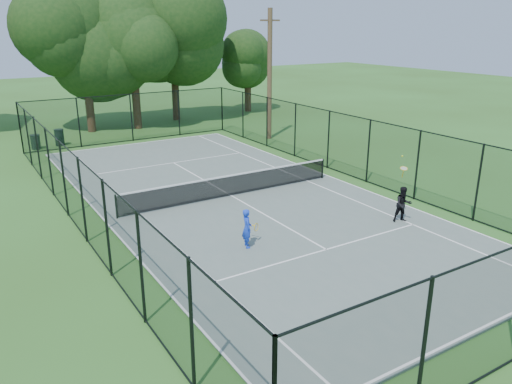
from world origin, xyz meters
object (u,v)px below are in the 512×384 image
trash_bin_right (59,137)px  player_black (403,204)px  trash_bin_left (35,142)px  player_blue (247,228)px  tennis_net (231,184)px  utility_pole (270,75)px

trash_bin_right → player_black: size_ratio=0.42×
trash_bin_left → player_blue: 19.04m
trash_bin_right → player_black: (8.26, -20.07, 0.23)m
tennis_net → player_blue: player_blue is taller
player_blue → player_black: (6.09, -1.13, 0.02)m
utility_pole → player_black: (-3.83, -14.95, -3.35)m
utility_pole → player_black: size_ratio=3.36×
tennis_net → player_blue: 5.26m
tennis_net → utility_pole: bearing=49.0°
utility_pole → player_black: bearing=-104.4°
trash_bin_right → player_blue: (2.17, -18.94, 0.21)m
trash_bin_left → trash_bin_right: size_ratio=0.87×
tennis_net → player_blue: bearing=-113.4°
trash_bin_right → utility_pole: (12.09, -5.12, 3.59)m
tennis_net → player_black: size_ratio=4.20×
tennis_net → trash_bin_right: trash_bin_right is taller
trash_bin_left → trash_bin_right: 1.44m
trash_bin_left → player_blue: (3.59, -18.70, 0.28)m
player_blue → trash_bin_left: bearing=100.9°
trash_bin_left → player_black: size_ratio=0.36×
trash_bin_left → utility_pole: 14.82m
tennis_net → utility_pole: (7.83, 9.00, 3.52)m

